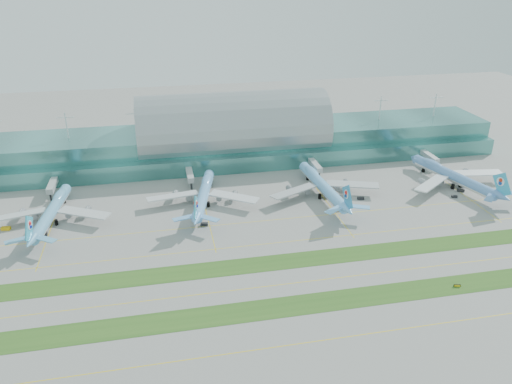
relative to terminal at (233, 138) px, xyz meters
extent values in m
plane|color=gray|center=(-0.01, -128.79, -14.23)|extent=(700.00, 700.00, 0.00)
cube|color=#3D7A75|center=(-0.01, 1.21, -4.23)|extent=(340.00, 42.00, 20.00)
cube|color=#3D7A75|center=(-0.01, -22.79, -9.23)|extent=(340.00, 8.00, 10.00)
ellipsoid|color=#9EA5A8|center=(-0.01, 1.21, 5.77)|extent=(340.00, 46.20, 16.17)
cylinder|color=white|center=(-0.01, 1.21, 13.77)|extent=(0.80, 0.80, 16.00)
cube|color=#B2B7B7|center=(-106.01, -33.79, -8.73)|extent=(3.50, 22.00, 3.00)
cylinder|color=black|center=(-106.01, -43.79, -12.23)|extent=(1.00, 1.00, 4.00)
cube|color=#B2B7B7|center=(-31.01, -33.79, -8.73)|extent=(3.50, 22.00, 3.00)
cylinder|color=black|center=(-31.01, -43.79, -12.23)|extent=(1.00, 1.00, 4.00)
cube|color=#B2B7B7|center=(43.99, -33.79, -8.73)|extent=(3.50, 22.00, 3.00)
cylinder|color=black|center=(43.99, -43.79, -12.23)|extent=(1.00, 1.00, 4.00)
cube|color=#B2B7B7|center=(118.99, -33.79, -8.73)|extent=(3.50, 22.00, 3.00)
cylinder|color=black|center=(118.99, -43.79, -12.23)|extent=(1.00, 1.00, 4.00)
cube|color=#2D591E|center=(-0.01, -156.79, -14.19)|extent=(420.00, 12.00, 0.08)
cube|color=#2D591E|center=(-0.01, -126.79, -14.19)|extent=(420.00, 12.00, 0.08)
cube|color=yellow|center=(-0.01, -176.79, -14.22)|extent=(420.00, 0.35, 0.01)
cube|color=yellow|center=(-0.01, -142.79, -14.22)|extent=(420.00, 0.35, 0.01)
cube|color=yellow|center=(-0.01, -110.79, -14.22)|extent=(420.00, 0.35, 0.01)
cube|color=yellow|center=(-0.01, -88.79, -14.22)|extent=(420.00, 0.35, 0.01)
cylinder|color=#5FA7D2|center=(-101.16, -68.89, -8.79)|extent=(11.92, 55.49, 5.52)
ellipsoid|color=#5FA7D2|center=(-99.36, -53.53, -7.28)|extent=(7.17, 17.28, 3.93)
cone|color=#5FA7D2|center=(-97.69, -39.35, -8.79)|extent=(6.00, 5.07, 5.52)
cone|color=#5FA7D2|center=(-104.79, -99.85, -7.73)|extent=(6.14, 8.57, 5.25)
cube|color=silver|center=(-117.29, -68.79, -9.15)|extent=(27.54, 13.52, 1.09)
cylinder|color=gray|center=(-112.75, -64.48, -11.02)|extent=(3.58, 5.22, 3.03)
cube|color=silver|center=(-85.45, -72.53, -9.15)|extent=(26.66, 18.71, 1.09)
cylinder|color=gray|center=(-88.87, -67.28, -11.02)|extent=(3.58, 5.22, 3.03)
cube|color=#2DA4C8|center=(-104.59, -98.08, -2.11)|extent=(1.89, 11.69, 12.84)
cylinder|color=white|center=(-104.48, -97.19, -0.78)|extent=(1.29, 4.34, 4.27)
cylinder|color=black|center=(-98.72, -48.05, -12.89)|extent=(1.60, 1.60, 2.67)
cylinder|color=black|center=(-104.23, -72.12, -12.89)|extent=(1.60, 1.60, 2.67)
cylinder|color=black|center=(-98.92, -72.74, -12.89)|extent=(1.60, 1.60, 2.67)
cylinder|color=#6BADEC|center=(-26.02, -63.53, -8.78)|extent=(17.60, 55.23, 5.54)
ellipsoid|color=#6BADEC|center=(-22.61, -48.40, -7.26)|extent=(8.84, 17.58, 3.95)
cone|color=#6BADEC|center=(-19.45, -34.43, -8.78)|extent=(6.38, 5.58, 5.54)
cone|color=#6BADEC|center=(-32.91, -94.02, -7.71)|extent=(6.90, 9.00, 5.26)
cube|color=white|center=(-42.10, -61.73, -9.14)|extent=(27.53, 10.95, 1.09)
cylinder|color=gray|center=(-37.11, -57.91, -11.01)|extent=(4.04, 5.46, 3.04)
cube|color=white|center=(-10.74, -68.81, -9.14)|extent=(25.85, 20.79, 1.09)
cylinder|color=gray|center=(-13.59, -63.22, -11.01)|extent=(4.04, 5.46, 3.04)
cube|color=teal|center=(-32.52, -92.27, -2.08)|extent=(3.11, 11.57, 12.87)
cylinder|color=white|center=(-32.32, -91.40, -0.74)|extent=(1.73, 4.36, 4.29)
cylinder|color=black|center=(-21.39, -43.00, -12.89)|extent=(1.61, 1.61, 2.68)
cylinder|color=black|center=(-29.42, -66.42, -12.89)|extent=(1.61, 1.61, 2.68)
cylinder|color=black|center=(-24.20, -67.60, -12.89)|extent=(1.61, 1.61, 2.68)
cylinder|color=#70B9F6|center=(38.48, -66.02, -8.46)|extent=(9.52, 58.85, 5.86)
ellipsoid|color=#70B9F6|center=(37.45, -49.64, -6.85)|extent=(6.67, 18.13, 4.17)
cone|color=#70B9F6|center=(36.50, -34.51, -8.46)|extent=(6.14, 5.08, 5.86)
cone|color=#70B9F6|center=(40.55, -99.03, -7.33)|extent=(6.09, 8.84, 5.57)
cube|color=silver|center=(21.62, -68.97, -8.84)|extent=(28.65, 18.67, 1.15)
cylinder|color=gray|center=(25.54, -63.61, -10.82)|extent=(3.53, 5.39, 3.21)
cube|color=silver|center=(55.58, -66.84, -8.84)|extent=(29.15, 15.70, 1.15)
cylinder|color=gray|center=(51.01, -62.01, -10.82)|extent=(3.53, 5.39, 3.21)
cube|color=#2D91CB|center=(40.44, -97.14, -1.37)|extent=(1.35, 12.43, 13.62)
cylinder|color=silver|center=(40.38, -96.20, 0.04)|extent=(1.13, 4.58, 4.54)
cylinder|color=black|center=(37.08, -43.79, -12.81)|extent=(1.70, 1.70, 2.84)
cylinder|color=black|center=(35.89, -69.97, -12.81)|extent=(1.70, 1.70, 2.84)
cylinder|color=black|center=(41.55, -69.61, -12.81)|extent=(1.70, 1.70, 2.84)
cylinder|color=#5C8ECA|center=(115.30, -68.13, -8.37)|extent=(20.39, 59.18, 5.95)
ellipsoid|color=#5C8ECA|center=(111.21, -51.97, -6.73)|extent=(9.93, 18.94, 4.24)
cone|color=#5C8ECA|center=(107.43, -37.03, -8.37)|extent=(6.95, 6.12, 5.95)
cone|color=#5C8ECA|center=(123.55, -100.72, -7.22)|extent=(7.61, 9.77, 5.66)
cube|color=white|center=(99.01, -74.24, -8.75)|extent=(27.52, 22.86, 1.17)
cylinder|color=#909498|center=(101.93, -68.15, -10.77)|extent=(4.46, 5.92, 3.27)
cube|color=white|center=(132.53, -65.75, -8.75)|extent=(29.53, 11.07, 1.17)
cylinder|color=#909498|center=(127.07, -61.78, -10.77)|extent=(4.46, 5.92, 3.27)
cube|color=#31ABDC|center=(123.08, -98.85, -1.17)|extent=(3.66, 12.38, 13.85)
cylinder|color=white|center=(122.84, -97.92, 0.28)|extent=(1.97, 4.68, 4.61)
cylinder|color=black|center=(109.75, -46.20, -12.79)|extent=(1.73, 1.73, 2.88)
cylinder|color=black|center=(113.45, -72.56, -12.79)|extent=(1.73, 1.73, 2.88)
cylinder|color=black|center=(119.04, -71.15, -12.79)|extent=(1.73, 1.73, 2.88)
cube|color=yellow|center=(-121.88, -73.23, -13.48)|extent=(4.43, 2.70, 1.49)
cube|color=black|center=(-103.44, -82.93, -13.36)|extent=(3.96, 1.98, 1.73)
cube|color=black|center=(-31.99, -82.28, -13.43)|extent=(3.66, 2.70, 1.60)
cube|color=black|center=(-28.51, -87.88, -13.53)|extent=(3.80, 2.32, 1.40)
cube|color=#F1A40E|center=(41.06, -85.69, -13.49)|extent=(3.41, 1.66, 1.47)
cube|color=black|center=(57.30, -75.28, -13.55)|extent=(3.84, 2.44, 1.36)
cube|color=black|center=(108.09, -83.19, -13.60)|extent=(3.42, 2.43, 1.25)
cube|color=black|center=(115.98, -76.67, -13.49)|extent=(4.13, 2.81, 1.47)
cube|color=black|center=(63.73, -157.98, -13.66)|extent=(2.66, 0.99, 1.14)
cube|color=yellow|center=(63.68, -158.16, -13.66)|extent=(2.20, 0.66, 0.83)
cylinder|color=black|center=(62.83, -157.73, -13.97)|extent=(0.12, 0.12, 0.52)
cylinder|color=black|center=(64.62, -158.24, -13.97)|extent=(0.12, 0.12, 0.52)
camera|label=1|loc=(-46.27, -301.69, 101.70)|focal=35.00mm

